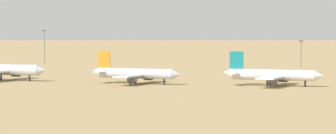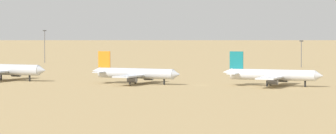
% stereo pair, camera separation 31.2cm
% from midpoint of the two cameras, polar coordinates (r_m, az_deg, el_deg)
% --- Properties ---
extents(ground, '(4000.00, 4000.00, 0.00)m').
position_cam_midpoint_polar(ground, '(346.12, 1.94, -1.06)').
color(ground, tan).
extents(parked_jet_red_1, '(38.64, 32.42, 12.78)m').
position_cam_midpoint_polar(parked_jet_red_1, '(376.12, -9.70, -0.14)').
color(parked_jet_red_1, silver).
rests_on(parked_jet_red_1, ground).
extents(parked_jet_orange_2, '(34.97, 29.46, 11.55)m').
position_cam_midpoint_polar(parked_jet_orange_2, '(352.40, -1.94, -0.37)').
color(parked_jet_orange_2, silver).
rests_on(parked_jet_orange_2, ground).
extents(parked_jet_teal_3, '(35.91, 30.05, 11.89)m').
position_cam_midpoint_polar(parked_jet_teal_3, '(343.10, 5.99, -0.46)').
color(parked_jet_teal_3, silver).
rests_on(parked_jet_teal_3, ground).
extents(light_pole_west, '(1.80, 0.50, 12.79)m').
position_cam_midpoint_polar(light_pole_west, '(470.38, 7.68, 0.89)').
color(light_pole_west, '#59595E').
rests_on(light_pole_west, ground).
extents(light_pole_mid, '(1.80, 0.50, 17.05)m').
position_cam_midpoint_polar(light_pole_mid, '(515.69, -7.18, 1.32)').
color(light_pole_mid, '#59595E').
rests_on(light_pole_mid, ground).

